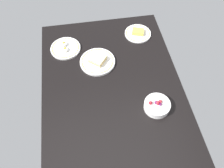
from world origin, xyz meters
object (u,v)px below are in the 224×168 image
plate_cheese (138,33)px  plate_sandwich (97,61)px  bowl_berries (157,105)px  plate_eggs (65,48)px

plate_cheese → plate_sandwich: plate_sandwich is taller
plate_cheese → plate_sandwich: size_ratio=0.81×
plate_cheese → bowl_berries: size_ratio=1.24×
plate_sandwich → bowl_berries: bearing=-143.2°
plate_sandwich → plate_eggs: 24.45cm
plate_cheese → bowl_berries: bearing=177.3°
bowl_berries → plate_eggs: bearing=42.2°
plate_cheese → plate_eggs: bearing=96.8°
plate_sandwich → plate_eggs: plate_sandwich is taller
plate_cheese → bowl_berries: (-58.37, 2.75, 1.49)cm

